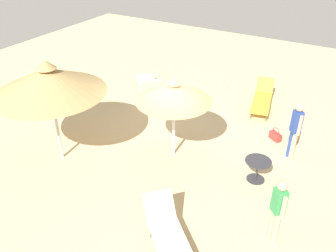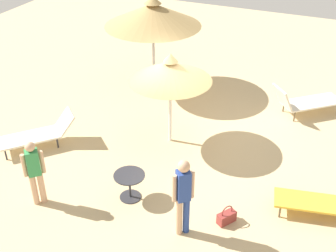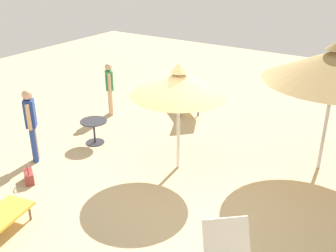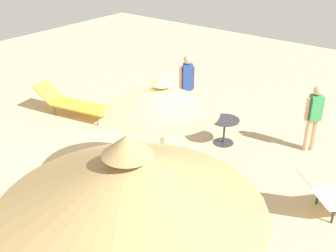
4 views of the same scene
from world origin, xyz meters
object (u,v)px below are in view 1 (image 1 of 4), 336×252
object	(u,v)px
person_standing_center	(278,208)
lounge_chair_front	(169,234)
parasol_umbrella_far_right	(48,81)
person_standing_near_right	(295,128)
lounge_chair_back	(262,98)
handbag	(275,136)
parasol_umbrella_edge	(174,92)
lounge_chair_far_left	(148,84)
side_table_round	(257,167)

from	to	relation	value
person_standing_center	lounge_chair_front	bearing A→B (deg)	126.93
parasol_umbrella_far_right	person_standing_near_right	world-z (taller)	parasol_umbrella_far_right
lounge_chair_back	handbag	bearing A→B (deg)	-151.30
parasol_umbrella_edge	person_standing_near_right	distance (m)	3.48
lounge_chair_back	lounge_chair_front	bearing A→B (deg)	-177.91
lounge_chair_far_left	handbag	size ratio (longest dim) A/B	4.68
parasol_umbrella_edge	person_standing_center	world-z (taller)	parasol_umbrella_edge
lounge_chair_back	side_table_round	size ratio (longest dim) A/B	3.33
lounge_chair_back	side_table_round	world-z (taller)	lounge_chair_back
lounge_chair_far_left	handbag	bearing A→B (deg)	-97.87
lounge_chair_front	side_table_round	world-z (taller)	lounge_chair_front
lounge_chair_back	person_standing_center	world-z (taller)	person_standing_center
handbag	side_table_round	world-z (taller)	side_table_round
person_standing_near_right	side_table_round	xyz separation A→B (m)	(-1.44, 0.52, -0.58)
lounge_chair_far_left	side_table_round	bearing A→B (deg)	-118.69
lounge_chair_front	person_standing_near_right	bearing A→B (deg)	-17.20
person_standing_center	person_standing_near_right	bearing A→B (deg)	7.30
side_table_round	lounge_chair_front	bearing A→B (deg)	164.09
parasol_umbrella_edge	side_table_round	bearing A→B (deg)	-87.65
parasol_umbrella_edge	lounge_chair_front	bearing A→B (deg)	-152.13
person_standing_center	person_standing_near_right	xyz separation A→B (m)	(3.15, 0.40, 0.12)
lounge_chair_far_left	handbag	xyz separation A→B (m)	(-0.71, -5.15, -0.28)
parasol_umbrella_far_right	lounge_chair_far_left	distance (m)	5.09
parasol_umbrella_far_right	lounge_chair_back	world-z (taller)	parasol_umbrella_far_right
lounge_chair_back	person_standing_near_right	distance (m)	3.15
parasol_umbrella_far_right	handbag	size ratio (longest dim) A/B	6.84
lounge_chair_far_left	handbag	world-z (taller)	lounge_chair_far_left
person_standing_near_right	handbag	xyz separation A→B (m)	(0.72, 0.62, -0.86)
parasol_umbrella_far_right	person_standing_center	distance (m)	6.23
person_standing_center	person_standing_near_right	size ratio (longest dim) A/B	0.89
person_standing_near_right	side_table_round	size ratio (longest dim) A/B	2.58
parasol_umbrella_far_right	handbag	bearing A→B (deg)	-51.59
person_standing_center	side_table_round	size ratio (longest dim) A/B	2.29
parasol_umbrella_far_right	person_standing_near_right	xyz separation A→B (m)	(3.26, -5.64, -1.39)
person_standing_near_right	handbag	size ratio (longest dim) A/B	4.08
person_standing_near_right	side_table_round	bearing A→B (deg)	160.14
side_table_round	handbag	bearing A→B (deg)	2.65
lounge_chair_far_left	person_standing_near_right	distance (m)	5.97
parasol_umbrella_far_right	handbag	xyz separation A→B (m)	(3.98, -5.02, -2.25)
parasol_umbrella_edge	person_standing_near_right	xyz separation A→B (m)	(1.54, -2.96, -0.99)
handbag	lounge_chair_front	bearing A→B (deg)	171.59
parasol_umbrella_far_right	side_table_round	world-z (taller)	parasol_umbrella_far_right
lounge_chair_front	lounge_chair_far_left	size ratio (longest dim) A/B	0.93
lounge_chair_back	lounge_chair_front	xyz separation A→B (m)	(-7.10, -0.26, 0.02)
person_standing_center	side_table_round	xyz separation A→B (m)	(1.71, 0.92, -0.45)
person_standing_near_right	parasol_umbrella_far_right	bearing A→B (deg)	120.03
lounge_chair_front	parasol_umbrella_far_right	bearing A→B (deg)	73.80
side_table_round	person_standing_center	bearing A→B (deg)	-151.64
person_standing_center	parasol_umbrella_edge	bearing A→B (deg)	64.40
lounge_chair_far_left	person_standing_near_right	size ratio (longest dim) A/B	1.15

